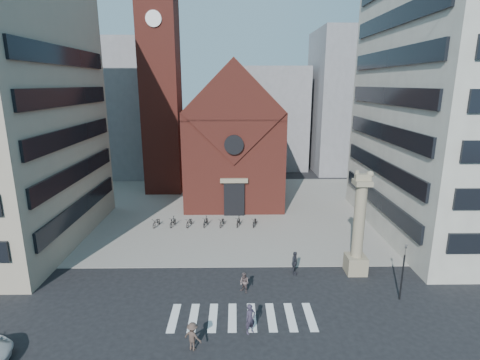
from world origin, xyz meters
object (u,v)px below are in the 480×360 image
(lion_column, at_px, (358,233))
(traffic_light, at_px, (403,271))
(pedestrian_2, at_px, (294,263))
(pedestrian_1, at_px, (244,283))
(pedestrian_0, at_px, (250,319))
(scooter_0, at_px, (156,222))

(lion_column, xyz_separation_m, traffic_light, (1.99, -4.00, -1.17))
(lion_column, relative_size, pedestrian_2, 4.38)
(pedestrian_1, bearing_deg, lion_column, 57.18)
(lion_column, xyz_separation_m, pedestrian_0, (-8.98, -7.59, -2.48))
(traffic_light, height_order, scooter_0, traffic_light)
(lion_column, height_order, traffic_light, lion_column)
(lion_column, height_order, scooter_0, lion_column)
(lion_column, xyz_separation_m, scooter_0, (-18.47, 10.46, -2.93))
(pedestrian_0, xyz_separation_m, scooter_0, (-9.49, 18.05, -0.45))
(lion_column, relative_size, traffic_light, 2.02)
(scooter_0, bearing_deg, lion_column, -17.02)
(scooter_0, bearing_deg, traffic_light, -22.75)
(pedestrian_0, bearing_deg, scooter_0, 82.55)
(traffic_light, xyz_separation_m, pedestrian_0, (-10.97, -3.59, -1.31))
(scooter_0, bearing_deg, pedestrian_0, -49.76)
(pedestrian_2, bearing_deg, scooter_0, 75.30)
(pedestrian_2, bearing_deg, pedestrian_0, 175.99)
(pedestrian_0, relative_size, scooter_0, 1.07)
(traffic_light, bearing_deg, pedestrian_1, 174.35)
(pedestrian_1, bearing_deg, pedestrian_2, 72.62)
(pedestrian_1, height_order, pedestrian_2, pedestrian_2)
(pedestrian_0, distance_m, pedestrian_1, 4.71)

